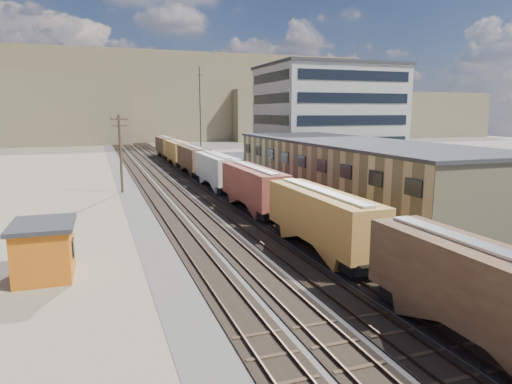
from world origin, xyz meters
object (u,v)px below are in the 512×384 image
object	(u,v)px
freight_train	(232,176)
parked_car_blue	(354,178)
maintenance_shed	(44,249)
utility_pole_north	(120,152)

from	to	relation	value
freight_train	parked_car_blue	xyz separation A→B (m)	(19.91, 5.17, -1.97)
freight_train	parked_car_blue	size ratio (longest dim) A/B	20.27
maintenance_shed	freight_train	bearing A→B (deg)	48.79
utility_pole_north	maintenance_shed	bearing A→B (deg)	-102.14
maintenance_shed	parked_car_blue	size ratio (longest dim) A/B	0.83
freight_train	maintenance_shed	world-z (taller)	freight_train
freight_train	utility_pole_north	world-z (taller)	utility_pole_north
parked_car_blue	freight_train	bearing A→B (deg)	176.82
utility_pole_north	maintenance_shed	distance (m)	30.94
utility_pole_north	maintenance_shed	size ratio (longest dim) A/B	2.03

